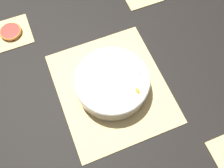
# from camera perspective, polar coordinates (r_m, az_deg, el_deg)

# --- Properties ---
(ground_plane) EXTENTS (6.00, 6.00, 0.00)m
(ground_plane) POSITION_cam_1_polar(r_m,az_deg,el_deg) (0.89, 0.00, -0.89)
(ground_plane) COLOR black
(bamboo_mat_center) EXTENTS (0.41, 0.35, 0.01)m
(bamboo_mat_center) POSITION_cam_1_polar(r_m,az_deg,el_deg) (0.88, 0.00, -0.80)
(bamboo_mat_center) COLOR #D6B775
(bamboo_mat_center) RESTS_ON ground_plane
(coaster_mat_far_right) EXTENTS (0.14, 0.14, 0.01)m
(coaster_mat_far_right) POSITION_cam_1_polar(r_m,az_deg,el_deg) (1.07, -21.05, 10.31)
(coaster_mat_far_right) COLOR #D6B775
(coaster_mat_far_right) RESTS_ON ground_plane
(fruit_salad_bowl) EXTENTS (0.24, 0.24, 0.07)m
(fruit_salad_bowl) POSITION_cam_1_polar(r_m,az_deg,el_deg) (0.85, 0.04, 0.33)
(fruit_salad_bowl) COLOR silver
(fruit_salad_bowl) RESTS_ON bamboo_mat_center
(grapefruit_slice) EXTENTS (0.08, 0.08, 0.01)m
(grapefruit_slice) POSITION_cam_1_polar(r_m,az_deg,el_deg) (1.06, -21.21, 10.59)
(grapefruit_slice) COLOR red
(grapefruit_slice) RESTS_ON coaster_mat_far_right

